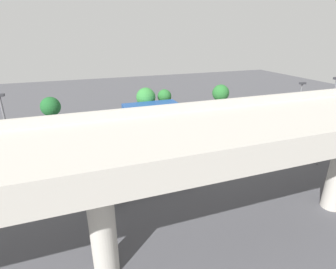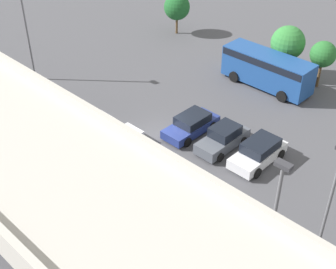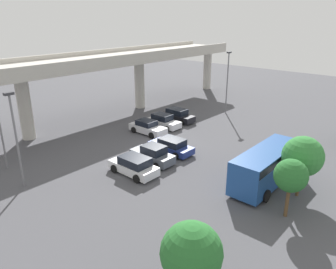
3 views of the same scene
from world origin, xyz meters
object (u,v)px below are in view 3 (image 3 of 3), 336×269
(parked_car_0, at_px, (134,166))
(tree_front_left, at_px, (191,253))
(shuttle_bus, at_px, (267,164))
(parked_car_5, at_px, (178,115))
(parked_car_3, at_px, (148,127))
(tree_front_right, at_px, (303,156))
(parked_car_4, at_px, (163,121))
(parked_car_2, at_px, (171,146))
(lamp_post_by_overpass, at_px, (15,133))
(lamp_post_near_aisle, at_px, (227,78))
(parked_car_1, at_px, (153,155))
(tree_front_centre, at_px, (291,176))

(parked_car_0, xyz_separation_m, tree_front_left, (-7.53, -11.79, 2.16))
(shuttle_bus, bearing_deg, parked_car_5, 62.87)
(parked_car_3, distance_m, tree_front_left, 23.93)
(parked_car_3, xyz_separation_m, tree_front_right, (-2.43, -18.13, 2.50))
(parked_car_4, bearing_deg, tree_front_left, -45.37)
(parked_car_5, height_order, tree_front_left, tree_front_left)
(parked_car_2, xyz_separation_m, lamp_post_by_overpass, (-12.83, 4.47, 3.78))
(lamp_post_by_overpass, bearing_deg, lamp_post_near_aisle, -2.09)
(parked_car_5, distance_m, lamp_post_near_aisle, 8.85)
(parked_car_4, bearing_deg, parked_car_0, -59.60)
(parked_car_1, relative_size, lamp_post_near_aisle, 0.52)
(parked_car_1, height_order, parked_car_3, parked_car_1)
(shuttle_bus, bearing_deg, parked_car_1, 107.06)
(parked_car_3, bearing_deg, parked_car_0, -52.21)
(parked_car_1, xyz_separation_m, parked_car_4, (8.14, 5.98, -0.01))
(parked_car_0, height_order, lamp_post_by_overpass, lamp_post_by_overpass)
(parked_car_5, relative_size, lamp_post_near_aisle, 0.53)
(parked_car_3, height_order, shuttle_bus, shuttle_bus)
(parked_car_4, xyz_separation_m, tree_front_centre, (-8.46, -18.70, 2.29))
(parked_car_3, height_order, parked_car_5, parked_car_5)
(tree_front_centre, height_order, tree_front_right, tree_front_right)
(parked_car_1, distance_m, shuttle_bus, 10.15)
(parked_car_3, distance_m, lamp_post_near_aisle, 14.01)
(parked_car_3, distance_m, shuttle_bus, 15.69)
(parked_car_4, xyz_separation_m, tree_front_left, (-18.42, -18.18, 2.19))
(parked_car_3, relative_size, shuttle_bus, 0.57)
(parked_car_3, distance_m, tree_front_centre, 19.52)
(parked_car_1, xyz_separation_m, parked_car_2, (2.85, 0.18, -0.06))
(parked_car_0, xyz_separation_m, tree_front_right, (5.61, -11.90, 2.45))
(parked_car_4, height_order, lamp_post_near_aisle, lamp_post_near_aisle)
(tree_front_right, bearing_deg, shuttle_bus, 87.79)
(parked_car_4, height_order, tree_front_right, tree_front_right)
(parked_car_2, relative_size, tree_front_left, 1.05)
(parked_car_3, xyz_separation_m, lamp_post_near_aisle, (13.20, -2.21, 4.12))
(parked_car_5, relative_size, tree_front_right, 0.94)
(shuttle_bus, height_order, tree_front_centre, tree_front_centre)
(parked_car_3, distance_m, lamp_post_by_overpass, 15.77)
(lamp_post_near_aisle, height_order, tree_front_left, lamp_post_near_aisle)
(parked_car_0, distance_m, shuttle_bus, 10.91)
(lamp_post_by_overpass, bearing_deg, parked_car_5, 4.01)
(parked_car_2, relative_size, parked_car_5, 1.04)
(lamp_post_by_overpass, bearing_deg, parked_car_2, -19.22)
(tree_front_left, relative_size, tree_front_right, 0.93)
(lamp_post_near_aisle, xyz_separation_m, tree_front_centre, (-18.82, -16.34, -1.80))
(parked_car_0, distance_m, tree_front_right, 13.38)
(parked_car_2, height_order, tree_front_left, tree_front_left)
(tree_front_right, bearing_deg, tree_front_centre, -172.52)
(parked_car_5, height_order, tree_front_centre, tree_front_centre)
(parked_car_2, distance_m, tree_front_left, 18.18)
(shuttle_bus, distance_m, lamp_post_by_overpass, 19.49)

